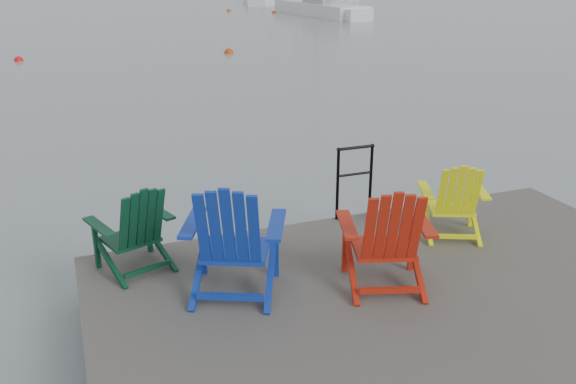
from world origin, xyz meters
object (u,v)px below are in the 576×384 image
object	(u,v)px
chair_yellow	(454,199)
buoy_c	(274,13)
buoy_d	(229,11)
chair_red	(387,236)
sailboat_near	(320,10)
chair_green	(135,228)
buoy_a	(229,53)
chair_blue	(233,238)
handrail	(355,175)
buoy_b	(19,61)

from	to	relation	value
chair_yellow	buoy_c	distance (m)	37.22
buoy_c	buoy_d	bearing A→B (deg)	132.02
chair_red	sailboat_near	xyz separation A→B (m)	(13.93, 33.73, -0.68)
chair_green	buoy_a	size ratio (longest dim) A/B	2.47
buoy_a	buoy_c	xyz separation A→B (m)	(8.00, 17.38, 0.00)
chair_blue	buoy_d	world-z (taller)	chair_blue
buoy_d	buoy_c	bearing A→B (deg)	-47.98
sailboat_near	buoy_a	world-z (taller)	sailboat_near
chair_yellow	chair_red	bearing A→B (deg)	-126.27
sailboat_near	buoy_a	xyz separation A→B (m)	(-10.23, -14.64, -0.35)
sailboat_near	chair_green	bearing A→B (deg)	-122.71
handrail	buoy_d	bearing A→B (deg)	76.88
chair_blue	buoy_a	distance (m)	19.40
buoy_d	handrail	bearing A→B (deg)	-103.12
chair_red	sailboat_near	world-z (taller)	sailboat_near
chair_blue	buoy_c	xyz separation A→B (m)	(13.08, 36.08, -1.08)
sailboat_near	buoy_a	size ratio (longest dim) A/B	32.36
chair_yellow	buoy_c	size ratio (longest dim) A/B	2.80
buoy_a	chair_red	bearing A→B (deg)	-100.97
buoy_c	buoy_d	xyz separation A→B (m)	(-2.46, 2.73, 0.00)
buoy_a	buoy_b	bearing A→B (deg)	173.89
chair_red	buoy_b	world-z (taller)	chair_red
chair_blue	buoy_d	xyz separation A→B (m)	(10.62, 38.81, -1.08)
chair_green	handrail	bearing A→B (deg)	-8.83
sailboat_near	buoy_a	bearing A→B (deg)	-131.35
handrail	chair_green	world-z (taller)	chair_green
handrail	chair_red	distance (m)	1.73
buoy_d	buoy_a	bearing A→B (deg)	-105.39
handrail	buoy_c	xyz separation A→B (m)	(11.21, 34.82, -1.04)
chair_blue	chair_red	size ratio (longest dim) A/B	1.08
chair_green	buoy_b	distance (m)	18.84
handrail	chair_yellow	world-z (taller)	chair_yellow
chair_blue	chair_yellow	world-z (taller)	chair_blue
chair_green	buoy_b	bearing A→B (deg)	76.72
chair_green	buoy_a	world-z (taller)	chair_green
chair_green	chair_blue	world-z (taller)	chair_blue
buoy_b	buoy_d	distance (m)	23.38
buoy_b	buoy_d	size ratio (longest dim) A/B	0.98
buoy_a	buoy_d	bearing A→B (deg)	74.61
sailboat_near	chair_yellow	bearing A→B (deg)	-117.40
chair_yellow	buoy_d	world-z (taller)	chair_yellow
chair_red	sailboat_near	size ratio (longest dim) A/B	0.09
buoy_a	sailboat_near	bearing A→B (deg)	55.05
buoy_a	buoy_b	world-z (taller)	buoy_a
buoy_c	handrail	bearing A→B (deg)	-107.85
buoy_d	chair_red	bearing A→B (deg)	-103.26
buoy_b	buoy_d	bearing A→B (deg)	55.60
chair_green	buoy_c	world-z (taller)	chair_green
chair_yellow	chair_blue	bearing A→B (deg)	-149.27
chair_red	buoy_d	bearing A→B (deg)	94.25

